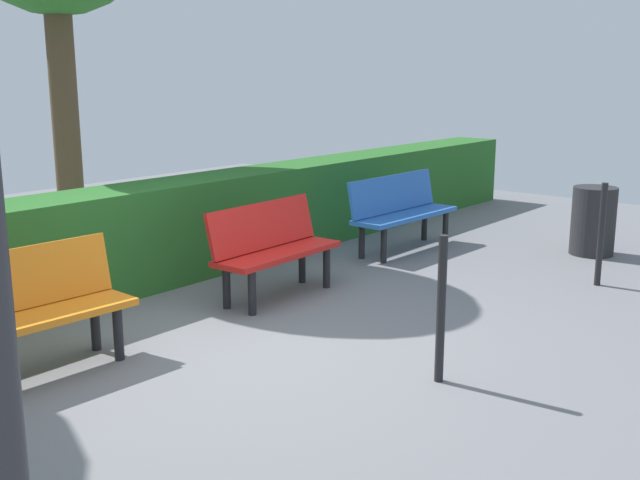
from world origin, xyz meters
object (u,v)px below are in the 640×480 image
object	(u,v)px
bench_blue	(401,209)
bench_red	(272,246)
bench_orange	(17,309)
trash_bin	(593,221)

from	to	relation	value
bench_blue	bench_red	size ratio (longest dim) A/B	1.15
bench_blue	bench_red	xyz separation A→B (m)	(2.30, 0.12, -0.00)
bench_blue	bench_red	distance (m)	2.30
bench_orange	trash_bin	xyz separation A→B (m)	(-5.95, 1.73, -0.10)
bench_orange	bench_red	bearing A→B (deg)	-178.16
bench_red	trash_bin	xyz separation A→B (m)	(-3.48, 1.69, -0.09)
bench_red	bench_orange	xyz separation A→B (m)	(2.47, -0.04, 0.00)
trash_bin	bench_orange	bearing A→B (deg)	-16.17
bench_blue	trash_bin	size ratio (longest dim) A/B	2.04
bench_orange	trash_bin	bearing A→B (deg)	166.56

